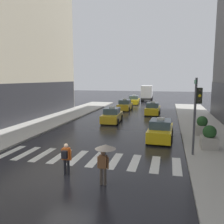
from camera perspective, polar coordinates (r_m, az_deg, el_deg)
name	(u,v)px	position (r m, az deg, el deg)	size (l,w,h in m)	color
ground_plane	(66,178)	(12.21, -11.24, -15.64)	(160.00, 160.00, 0.00)	black
crosswalk_markings	(87,158)	(14.79, -6.25, -11.19)	(11.30, 2.80, 0.01)	silver
traffic_light_pole	(197,106)	(15.12, 20.07, 1.46)	(0.44, 0.84, 4.80)	#47474C
taxi_lead	(160,130)	(19.30, 11.78, -4.45)	(2.06, 4.60, 1.80)	yellow
taxi_second	(112,116)	(26.30, 0.02, -0.91)	(2.07, 4.61, 1.80)	gold
taxi_third	(153,109)	(32.50, 9.93, 0.73)	(1.97, 4.56, 1.80)	yellow
taxi_fourth	(125,105)	(36.38, 3.19, 1.64)	(1.94, 4.55, 1.80)	gold
taxi_fifth	(134,100)	(44.59, 5.37, 2.84)	(2.04, 4.59, 1.80)	yellow
box_truck	(147,92)	(51.56, 8.58, 4.77)	(2.49, 7.61, 3.35)	#2D2D2D
pedestrian_with_umbrella	(105,153)	(10.79, -1.82, -10.11)	(0.96, 0.96, 1.94)	#473D33
pedestrian_with_backpack	(66,157)	(12.25, -11.18, -10.69)	(0.55, 0.43, 1.65)	black
planter_near_corner	(209,138)	(17.34, 22.70, -5.88)	(1.10, 1.10, 1.60)	#A8A399
planter_mid_block	(202,126)	(21.22, 21.15, -3.28)	(1.10, 1.10, 1.60)	#A8A399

